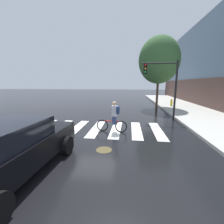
{
  "coord_description": "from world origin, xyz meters",
  "views": [
    {
      "loc": [
        2.04,
        -8.25,
        2.61
      ],
      "look_at": [
        1.05,
        0.24,
        0.97
      ],
      "focal_mm": 23.69,
      "sensor_mm": 36.0,
      "label": 1
    }
  ],
  "objects_px": {
    "fire_hydrant": "(171,102)",
    "sedan_near": "(10,149)",
    "street_tree_near": "(159,60)",
    "traffic_light_near": "(164,80)",
    "manhole_cover": "(104,150)",
    "cyclist": "(114,117)"
  },
  "relations": [
    {
      "from": "traffic_light_near",
      "to": "fire_hydrant",
      "type": "xyz_separation_m",
      "value": [
        2.32,
        6.23,
        -2.33
      ]
    },
    {
      "from": "cyclist",
      "to": "fire_hydrant",
      "type": "height_order",
      "value": "cyclist"
    },
    {
      "from": "fire_hydrant",
      "to": "sedan_near",
      "type": "bearing_deg",
      "value": -120.37
    },
    {
      "from": "sedan_near",
      "to": "street_tree_near",
      "type": "xyz_separation_m",
      "value": [
        6.26,
        12.87,
        4.17
      ]
    },
    {
      "from": "sedan_near",
      "to": "cyclist",
      "type": "xyz_separation_m",
      "value": [
        2.49,
        4.25,
        0.02
      ]
    },
    {
      "from": "fire_hydrant",
      "to": "street_tree_near",
      "type": "xyz_separation_m",
      "value": [
        -1.76,
        -0.82,
        4.46
      ]
    },
    {
      "from": "cyclist",
      "to": "fire_hydrant",
      "type": "bearing_deg",
      "value": 59.62
    },
    {
      "from": "cyclist",
      "to": "street_tree_near",
      "type": "height_order",
      "value": "street_tree_near"
    },
    {
      "from": "cyclist",
      "to": "fire_hydrant",
      "type": "relative_size",
      "value": 2.19
    },
    {
      "from": "traffic_light_near",
      "to": "fire_hydrant",
      "type": "relative_size",
      "value": 5.38
    },
    {
      "from": "fire_hydrant",
      "to": "manhole_cover",
      "type": "bearing_deg",
      "value": -115.91
    },
    {
      "from": "manhole_cover",
      "to": "cyclist",
      "type": "xyz_separation_m",
      "value": [
        0.16,
        2.28,
        0.84
      ]
    },
    {
      "from": "manhole_cover",
      "to": "street_tree_near",
      "type": "xyz_separation_m",
      "value": [
        3.93,
        10.9,
        4.99
      ]
    },
    {
      "from": "sedan_near",
      "to": "fire_hydrant",
      "type": "relative_size",
      "value": 5.97
    },
    {
      "from": "manhole_cover",
      "to": "street_tree_near",
      "type": "bearing_deg",
      "value": 70.16
    },
    {
      "from": "sedan_near",
      "to": "street_tree_near",
      "type": "height_order",
      "value": "street_tree_near"
    },
    {
      "from": "traffic_light_near",
      "to": "street_tree_near",
      "type": "bearing_deg",
      "value": 84.08
    },
    {
      "from": "traffic_light_near",
      "to": "manhole_cover",
      "type": "bearing_deg",
      "value": -121.56
    },
    {
      "from": "cyclist",
      "to": "traffic_light_near",
      "type": "xyz_separation_m",
      "value": [
        3.21,
        3.21,
        2.02
      ]
    },
    {
      "from": "fire_hydrant",
      "to": "street_tree_near",
      "type": "bearing_deg",
      "value": -154.96
    },
    {
      "from": "sedan_near",
      "to": "traffic_light_near",
      "type": "distance_m",
      "value": 9.61
    },
    {
      "from": "manhole_cover",
      "to": "sedan_near",
      "type": "xyz_separation_m",
      "value": [
        -2.33,
        -1.97,
        0.82
      ]
    }
  ]
}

